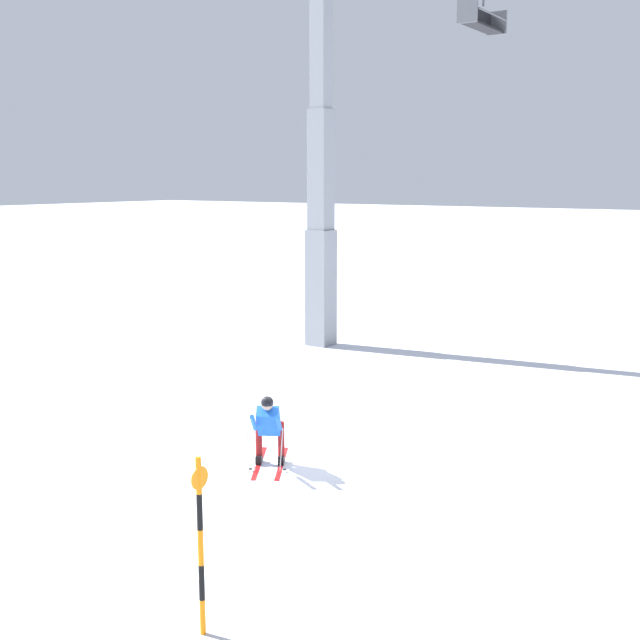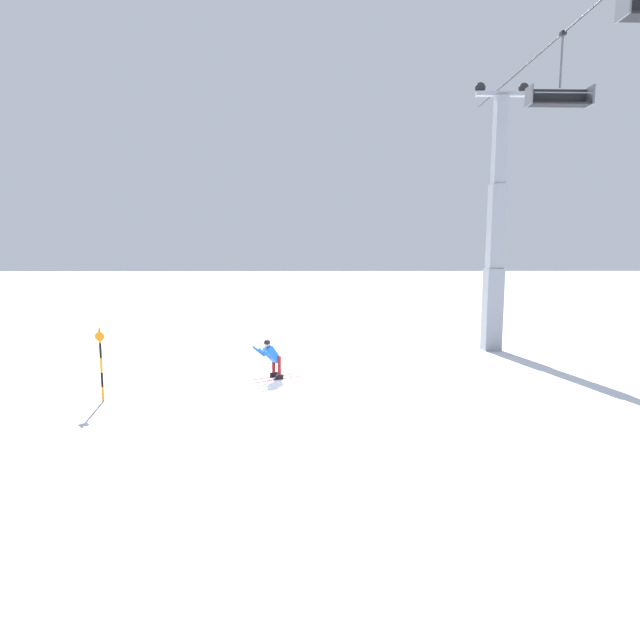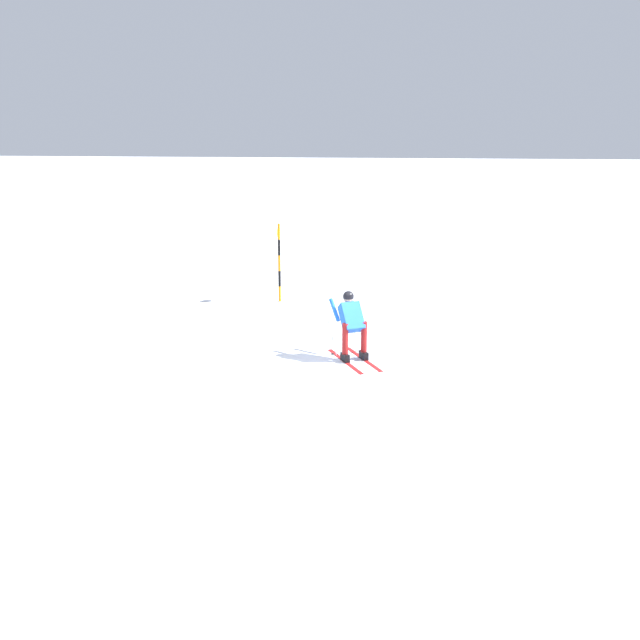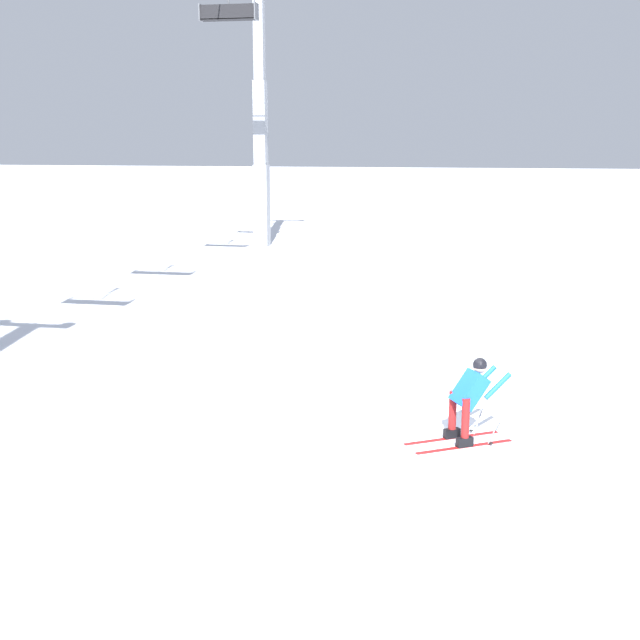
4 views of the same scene
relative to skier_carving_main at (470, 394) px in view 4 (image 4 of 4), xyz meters
The scene contains 4 objects.
ground_plane 1.14m from the skier_carving_main, 69.86° to the left, with size 260.00×260.00×0.00m, color white.
skier_carving_main is the anchor object (origin of this frame).
lift_tower_far 26.46m from the skier_carving_main, 22.09° to the left, with size 0.67×3.05×11.86m.
chairlift_seat_fourth 23.58m from the skier_carving_main, 26.78° to the left, with size 0.61×2.30×2.28m.
Camera 4 is at (-13.52, -0.68, 4.99)m, focal length 46.07 mm.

